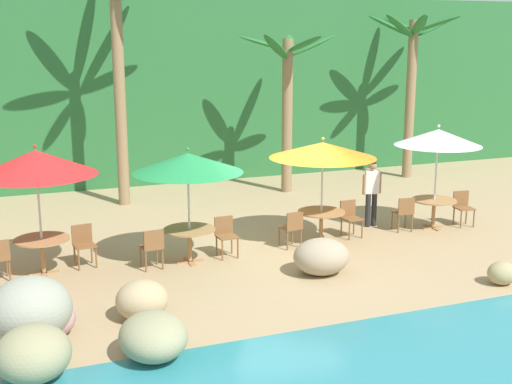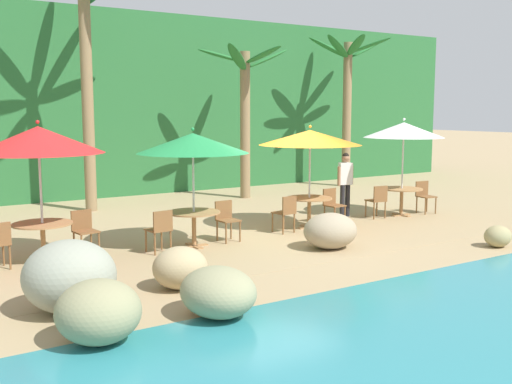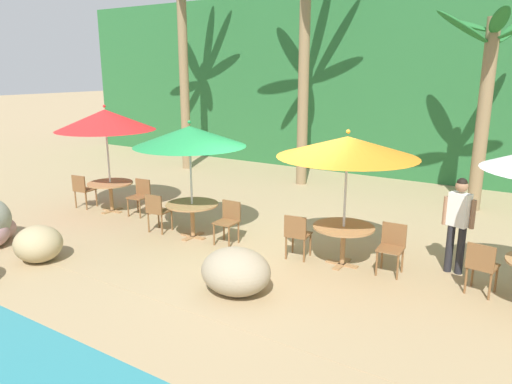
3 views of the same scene
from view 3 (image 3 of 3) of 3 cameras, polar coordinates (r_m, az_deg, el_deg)
ground_plane at (r=9.28m, az=2.95°, el=-7.62°), size 120.00×120.00×0.00m
terrace_deck at (r=9.27m, az=2.95°, el=-7.60°), size 18.00×5.20×0.01m
foliage_backdrop at (r=17.02m, az=18.74°, el=12.04°), size 28.00×2.40×6.00m
rock_seawall at (r=8.40m, az=-20.93°, el=-7.99°), size 16.90×3.48×1.04m
umbrella_red at (r=12.21m, az=-17.38°, el=8.13°), size 2.37×2.37×2.64m
dining_table_red at (r=12.48m, az=-16.81°, el=0.52°), size 1.10×1.10×0.74m
chair_red_seaward at (r=12.03m, az=-13.49°, el=-0.27°), size 0.47×0.48×0.87m
chair_red_inland at (r=13.02m, az=-19.82°, el=0.38°), size 0.47×0.48×0.87m
umbrella_green at (r=9.87m, az=-7.84°, el=6.54°), size 2.30×2.30×2.47m
dining_table_green at (r=10.19m, az=-7.55°, el=-2.04°), size 1.10×1.10×0.74m
chair_green_seaward at (r=9.81m, az=-3.26°, el=-3.20°), size 0.44×0.45×0.87m
chair_green_inland at (r=10.63m, az=-11.61°, el=-2.09°), size 0.46×0.47×0.87m
umbrella_orange at (r=8.44m, az=10.76°, el=5.27°), size 2.45×2.45×2.47m
dining_table_orange at (r=8.82m, az=10.29°, el=-4.78°), size 1.10×1.10×0.74m
chair_orange_seaward at (r=8.72m, az=15.77°, el=-6.01°), size 0.45×0.46×0.87m
chair_orange_inland at (r=9.00m, az=4.86°, el=-4.87°), size 0.48×0.48×0.87m
chair_white_inland at (r=8.36m, az=25.08°, el=-7.77°), size 0.47×0.48×0.87m
palm_tree_nearest at (r=17.27m, az=-8.64°, el=17.82°), size 3.26×3.37×6.66m
palm_tree_second at (r=14.74m, az=5.82°, el=18.71°), size 3.77×3.85×6.62m
palm_tree_third at (r=12.99m, az=25.68°, el=11.73°), size 2.84×2.88×4.81m
waiter_in_white at (r=8.93m, az=22.78°, el=-2.93°), size 0.52×0.30×1.70m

